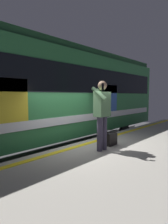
% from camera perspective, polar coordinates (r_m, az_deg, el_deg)
% --- Properties ---
extents(ground_plane, '(24.39, 24.39, 0.00)m').
position_cam_1_polar(ground_plane, '(5.91, -1.61, -18.85)').
color(ground_plane, '#3D3D3F').
extents(platform, '(13.92, 3.71, 1.04)m').
position_cam_1_polar(platform, '(4.73, 15.87, -18.50)').
color(platform, '#9E998E').
rests_on(platform, ground).
extents(safety_line, '(13.64, 0.16, 0.01)m').
position_cam_1_polar(safety_line, '(5.37, 0.72, -9.49)').
color(safety_line, yellow).
rests_on(safety_line, platform).
extents(track_rail_near, '(18.09, 0.08, 0.16)m').
position_cam_1_polar(track_rail_near, '(6.85, -10.51, -14.76)').
color(track_rail_near, slate).
rests_on(track_rail_near, ground).
extents(track_rail_far, '(18.09, 0.08, 0.16)m').
position_cam_1_polar(track_rail_far, '(7.98, -16.97, -12.01)').
color(track_rail_far, slate).
rests_on(track_rail_far, ground).
extents(train_carriage, '(12.23, 2.94, 3.96)m').
position_cam_1_polar(train_carriage, '(7.22, -12.27, 5.94)').
color(train_carriage, '#2D723F').
rests_on(train_carriage, ground).
extents(passenger, '(0.57, 0.55, 1.70)m').
position_cam_1_polar(passenger, '(4.64, 5.40, 0.69)').
color(passenger, '#383347').
rests_on(passenger, platform).
extents(handbag, '(0.37, 0.34, 0.40)m').
position_cam_1_polar(handbag, '(5.24, 8.15, -7.84)').
color(handbag, black).
rests_on(handbag, platform).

